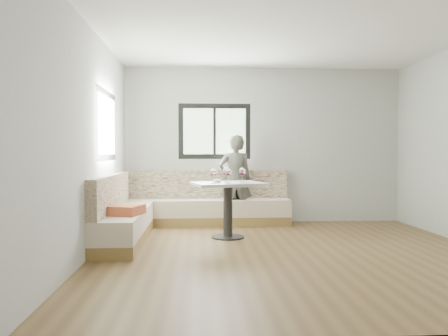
# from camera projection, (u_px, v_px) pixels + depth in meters

# --- Properties ---
(room) EXTENTS (5.01, 5.01, 2.81)m
(room) POSITION_uv_depth(u_px,v_px,m) (286.00, 141.00, 5.51)
(room) COLOR brown
(room) RESTS_ON ground
(banquette) EXTENTS (2.90, 2.80, 0.95)m
(banquette) POSITION_uv_depth(u_px,v_px,m) (174.00, 211.00, 7.00)
(banquette) COLOR brown
(banquette) RESTS_ON ground
(table) EXTENTS (1.15, 0.99, 0.82)m
(table) POSITION_uv_depth(u_px,v_px,m) (228.00, 196.00, 6.47)
(table) COLOR black
(table) RESTS_ON ground
(person) EXTENTS (0.59, 0.40, 1.58)m
(person) POSITION_uv_depth(u_px,v_px,m) (235.00, 180.00, 7.61)
(person) COLOR #4E4D45
(person) RESTS_ON ground
(olive_ramekin) EXTENTS (0.11, 0.11, 0.04)m
(olive_ramekin) POSITION_uv_depth(u_px,v_px,m) (217.00, 181.00, 6.40)
(olive_ramekin) COLOR white
(olive_ramekin) RESTS_ON table
(wine_glass_a) EXTENTS (0.10, 0.10, 0.22)m
(wine_glass_a) POSITION_uv_depth(u_px,v_px,m) (214.00, 173.00, 6.21)
(wine_glass_a) COLOR white
(wine_glass_a) RESTS_ON table
(wine_glass_b) EXTENTS (0.10, 0.10, 0.22)m
(wine_glass_b) POSITION_uv_depth(u_px,v_px,m) (228.00, 173.00, 6.27)
(wine_glass_b) COLOR white
(wine_glass_b) RESTS_ON table
(wine_glass_c) EXTENTS (0.10, 0.10, 0.22)m
(wine_glass_c) POSITION_uv_depth(u_px,v_px,m) (242.00, 172.00, 6.40)
(wine_glass_c) COLOR white
(wine_glass_c) RESTS_ON table
(wine_glass_d) EXTENTS (0.10, 0.10, 0.22)m
(wine_glass_d) POSITION_uv_depth(u_px,v_px,m) (226.00, 172.00, 6.55)
(wine_glass_d) COLOR white
(wine_glass_d) RESTS_ON table
(wine_glass_e) EXTENTS (0.10, 0.10, 0.22)m
(wine_glass_e) POSITION_uv_depth(u_px,v_px,m) (242.00, 172.00, 6.61)
(wine_glass_e) COLOR white
(wine_glass_e) RESTS_ON table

